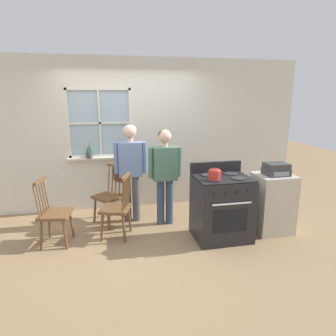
{
  "coord_description": "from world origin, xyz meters",
  "views": [
    {
      "loc": [
        -0.45,
        -4.02,
        2.05
      ],
      "look_at": [
        0.45,
        0.19,
        1.0
      ],
      "focal_mm": 32.0,
      "sensor_mm": 36.0,
      "label": 1
    }
  ],
  "objects_px": {
    "chair_by_window": "(110,196)",
    "kettle": "(215,173)",
    "stereo": "(276,169)",
    "person_teen_center": "(165,168)",
    "chair_near_wall": "(54,214)",
    "person_elderly_left": "(131,164)",
    "stove": "(221,207)",
    "potted_plant": "(89,153)",
    "side_counter": "(272,203)",
    "handbag": "(120,174)",
    "chair_center_cluster": "(117,208)"
  },
  "relations": [
    {
      "from": "chair_by_window",
      "to": "kettle",
      "type": "distance_m",
      "value": 1.85
    },
    {
      "from": "stereo",
      "to": "person_teen_center",
      "type": "bearing_deg",
      "value": 157.77
    },
    {
      "from": "chair_near_wall",
      "to": "person_elderly_left",
      "type": "distance_m",
      "value": 1.37
    },
    {
      "from": "person_teen_center",
      "to": "stove",
      "type": "bearing_deg",
      "value": -43.1
    },
    {
      "from": "chair_near_wall",
      "to": "potted_plant",
      "type": "distance_m",
      "value": 1.42
    },
    {
      "from": "side_counter",
      "to": "potted_plant",
      "type": "bearing_deg",
      "value": 151.79
    },
    {
      "from": "potted_plant",
      "to": "stove",
      "type": "bearing_deg",
      "value": -38.67
    },
    {
      "from": "chair_by_window",
      "to": "chair_near_wall",
      "type": "relative_size",
      "value": 1.0
    },
    {
      "from": "chair_near_wall",
      "to": "kettle",
      "type": "height_order",
      "value": "kettle"
    },
    {
      "from": "stove",
      "to": "potted_plant",
      "type": "relative_size",
      "value": 3.52
    },
    {
      "from": "handbag",
      "to": "side_counter",
      "type": "distance_m",
      "value": 2.48
    },
    {
      "from": "chair_by_window",
      "to": "person_teen_center",
      "type": "height_order",
      "value": "person_teen_center"
    },
    {
      "from": "chair_by_window",
      "to": "stereo",
      "type": "xyz_separation_m",
      "value": [
        2.42,
        -0.9,
        0.55
      ]
    },
    {
      "from": "chair_near_wall",
      "to": "stove",
      "type": "relative_size",
      "value": 0.87
    },
    {
      "from": "handbag",
      "to": "side_counter",
      "type": "relative_size",
      "value": 0.34
    },
    {
      "from": "potted_plant",
      "to": "stereo",
      "type": "relative_size",
      "value": 0.91
    },
    {
      "from": "person_elderly_left",
      "to": "kettle",
      "type": "height_order",
      "value": "person_elderly_left"
    },
    {
      "from": "stereo",
      "to": "chair_center_cluster",
      "type": "bearing_deg",
      "value": 171.99
    },
    {
      "from": "person_elderly_left",
      "to": "handbag",
      "type": "xyz_separation_m",
      "value": [
        -0.17,
        0.18,
        -0.2
      ]
    },
    {
      "from": "kettle",
      "to": "person_teen_center",
      "type": "bearing_deg",
      "value": 123.73
    },
    {
      "from": "potted_plant",
      "to": "chair_center_cluster",
      "type": "bearing_deg",
      "value": -70.74
    },
    {
      "from": "chair_near_wall",
      "to": "chair_by_window",
      "type": "bearing_deg",
      "value": -43.33
    },
    {
      "from": "chair_near_wall",
      "to": "side_counter",
      "type": "height_order",
      "value": "chair_near_wall"
    },
    {
      "from": "stove",
      "to": "chair_center_cluster",
      "type": "bearing_deg",
      "value": 166.65
    },
    {
      "from": "person_elderly_left",
      "to": "potted_plant",
      "type": "bearing_deg",
      "value": 141.85
    },
    {
      "from": "chair_near_wall",
      "to": "stove",
      "type": "bearing_deg",
      "value": -88.78
    },
    {
      "from": "side_counter",
      "to": "stereo",
      "type": "height_order",
      "value": "stereo"
    },
    {
      "from": "chair_near_wall",
      "to": "stove",
      "type": "distance_m",
      "value": 2.37
    },
    {
      "from": "stove",
      "to": "side_counter",
      "type": "relative_size",
      "value": 1.2
    },
    {
      "from": "chair_center_cluster",
      "to": "stove",
      "type": "bearing_deg",
      "value": 95.02
    },
    {
      "from": "person_elderly_left",
      "to": "stereo",
      "type": "xyz_separation_m",
      "value": [
        2.06,
        -0.86,
        0.02
      ]
    },
    {
      "from": "person_teen_center",
      "to": "stove",
      "type": "distance_m",
      "value": 1.07
    },
    {
      "from": "chair_center_cluster",
      "to": "kettle",
      "type": "relative_size",
      "value": 3.84
    },
    {
      "from": "stove",
      "to": "potted_plant",
      "type": "bearing_deg",
      "value": 141.33
    },
    {
      "from": "chair_near_wall",
      "to": "kettle",
      "type": "xyz_separation_m",
      "value": [
        2.17,
        -0.45,
        0.59
      ]
    },
    {
      "from": "chair_center_cluster",
      "to": "stereo",
      "type": "relative_size",
      "value": 2.79
    },
    {
      "from": "side_counter",
      "to": "stereo",
      "type": "xyz_separation_m",
      "value": [
        0.0,
        -0.02,
        0.54
      ]
    },
    {
      "from": "person_teen_center",
      "to": "chair_center_cluster",
      "type": "bearing_deg",
      "value": -158.63
    },
    {
      "from": "side_counter",
      "to": "person_elderly_left",
      "type": "bearing_deg",
      "value": 157.82
    },
    {
      "from": "person_elderly_left",
      "to": "chair_center_cluster",
      "type": "bearing_deg",
      "value": -111.46
    },
    {
      "from": "chair_center_cluster",
      "to": "potted_plant",
      "type": "distance_m",
      "value": 1.38
    },
    {
      "from": "kettle",
      "to": "side_counter",
      "type": "height_order",
      "value": "kettle"
    },
    {
      "from": "potted_plant",
      "to": "handbag",
      "type": "relative_size",
      "value": 1.0
    },
    {
      "from": "chair_near_wall",
      "to": "person_elderly_left",
      "type": "bearing_deg",
      "value": -54.61
    },
    {
      "from": "person_teen_center",
      "to": "handbag",
      "type": "bearing_deg",
      "value": 148.96
    },
    {
      "from": "stove",
      "to": "side_counter",
      "type": "bearing_deg",
      "value": 3.06
    },
    {
      "from": "person_teen_center",
      "to": "kettle",
      "type": "relative_size",
      "value": 6.23
    },
    {
      "from": "chair_center_cluster",
      "to": "handbag",
      "type": "height_order",
      "value": "same"
    },
    {
      "from": "stereo",
      "to": "potted_plant",
      "type": "bearing_deg",
      "value": 151.45
    },
    {
      "from": "handbag",
      "to": "side_counter",
      "type": "xyz_separation_m",
      "value": [
        2.23,
        -1.02,
        -0.33
      ]
    }
  ]
}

